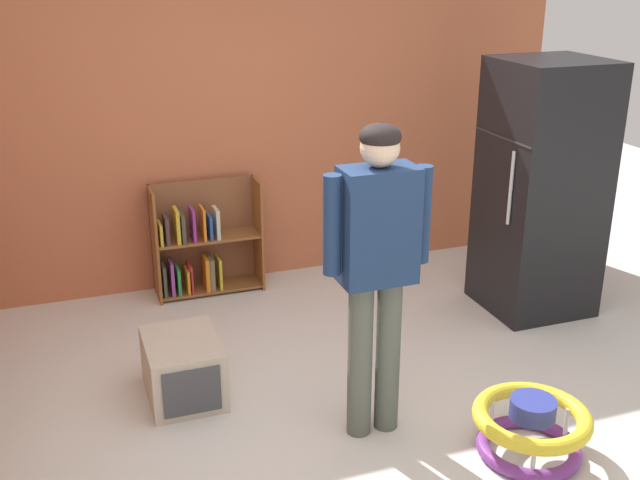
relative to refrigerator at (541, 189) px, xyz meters
The scene contains 7 objects.
ground_plane 2.32m from the refrigerator, 149.61° to the right, with size 12.00×12.00×0.00m, color silver.
back_wall 2.28m from the refrigerator, 146.02° to the left, with size 5.20×0.06×2.70m, color #C16742.
refrigerator is the anchor object (origin of this frame).
bookshelf 2.51m from the refrigerator, 154.47° to the left, with size 0.80×0.28×0.85m.
standing_person 2.01m from the refrigerator, 148.40° to the right, with size 0.57×0.22×1.68m.
baby_walker 1.99m from the refrigerator, 124.17° to the right, with size 0.60×0.60×0.32m.
pet_carrier 2.73m from the refrigerator, behind, with size 0.42×0.55×0.36m.
Camera 1 is at (-1.32, -3.21, 2.44)m, focal length 42.94 mm.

